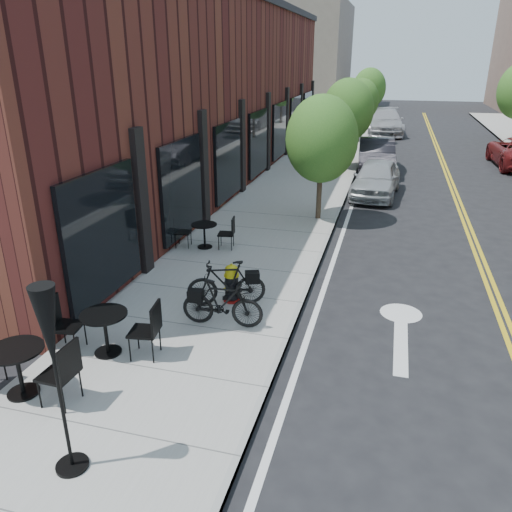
% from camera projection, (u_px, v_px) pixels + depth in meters
% --- Properties ---
extents(ground, '(120.00, 120.00, 0.00)m').
position_uv_depth(ground, '(269.00, 394.00, 7.83)').
color(ground, black).
rests_on(ground, ground).
extents(sidewalk_near, '(4.00, 70.00, 0.12)m').
position_uv_depth(sidewalk_near, '(282.00, 208.00, 17.26)').
color(sidewalk_near, '#9E9B93').
rests_on(sidewalk_near, ground).
extents(building_near, '(5.00, 28.00, 7.00)m').
position_uv_depth(building_near, '(198.00, 94.00, 20.66)').
color(building_near, '#451816').
rests_on(building_near, ground).
extents(bg_building_left, '(8.00, 14.00, 10.00)m').
position_uv_depth(bg_building_left, '(306.00, 56.00, 50.93)').
color(bg_building_left, '#726656').
rests_on(bg_building_left, ground).
extents(tree_near_a, '(2.20, 2.20, 3.81)m').
position_uv_depth(tree_near_a, '(322.00, 139.00, 15.08)').
color(tree_near_a, '#382B1E').
rests_on(tree_near_a, sidewalk_near).
extents(tree_near_b, '(2.30, 2.30, 3.98)m').
position_uv_depth(tree_near_b, '(348.00, 110.00, 22.20)').
color(tree_near_b, '#382B1E').
rests_on(tree_near_b, sidewalk_near).
extents(tree_near_c, '(2.10, 2.10, 3.67)m').
position_uv_depth(tree_near_c, '(361.00, 101.00, 29.44)').
color(tree_near_c, '#382B1E').
rests_on(tree_near_c, sidewalk_near).
extents(tree_near_d, '(2.40, 2.40, 4.11)m').
position_uv_depth(tree_near_d, '(369.00, 88.00, 36.51)').
color(tree_near_d, '#382B1E').
rests_on(tree_near_d, sidewalk_near).
extents(fire_hydrant, '(0.44, 0.44, 0.84)m').
position_uv_depth(fire_hydrant, '(232.00, 283.00, 10.43)').
color(fire_hydrant, maroon).
rests_on(fire_hydrant, sidewalk_near).
extents(bicycle_left, '(1.68, 0.99, 0.97)m').
position_uv_depth(bicycle_left, '(226.00, 283.00, 10.22)').
color(bicycle_left, black).
rests_on(bicycle_left, sidewalk_near).
extents(bicycle_right, '(1.60, 0.57, 0.95)m').
position_uv_depth(bicycle_right, '(222.00, 303.00, 9.42)').
color(bicycle_right, black).
rests_on(bicycle_right, sidewalk_near).
extents(bistro_set_a, '(1.89, 0.90, 1.00)m').
position_uv_depth(bistro_set_a, '(105.00, 327.00, 8.52)').
color(bistro_set_a, black).
rests_on(bistro_set_a, sidewalk_near).
extents(bistro_set_b, '(1.91, 0.85, 1.03)m').
position_uv_depth(bistro_set_b, '(18.00, 365.00, 7.46)').
color(bistro_set_b, black).
rests_on(bistro_set_b, sidewalk_near).
extents(bistro_set_c, '(1.63, 0.79, 0.86)m').
position_uv_depth(bistro_set_c, '(204.00, 232.00, 13.37)').
color(bistro_set_c, black).
rests_on(bistro_set_c, sidewalk_near).
extents(patio_umbrella, '(0.41, 0.41, 2.52)m').
position_uv_depth(patio_umbrella, '(51.00, 343.00, 5.61)').
color(patio_umbrella, black).
rests_on(patio_umbrella, sidewalk_near).
extents(parked_car_a, '(1.89, 4.07, 1.35)m').
position_uv_depth(parked_car_a, '(376.00, 178.00, 18.75)').
color(parked_car_a, '#9FA3A7').
rests_on(parked_car_a, ground).
extents(parked_car_b, '(1.89, 4.56, 1.47)m').
position_uv_depth(parked_car_b, '(376.00, 155.00, 22.79)').
color(parked_car_b, black).
rests_on(parked_car_b, ground).
extents(parked_car_c, '(2.72, 5.85, 1.65)m').
position_uv_depth(parked_car_c, '(385.00, 122.00, 33.84)').
color(parked_car_c, '#A7A7AC').
rests_on(parked_car_c, ground).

